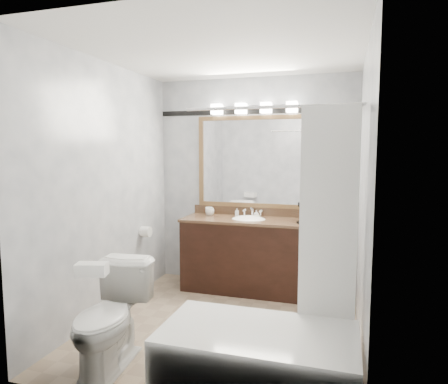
# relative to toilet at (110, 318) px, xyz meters

# --- Properties ---
(room) EXTENTS (2.42, 2.62, 2.52)m
(room) POSITION_rel_toilet_xyz_m (0.60, 0.92, 0.86)
(room) COLOR gray
(room) RESTS_ON ground
(vanity) EXTENTS (1.53, 0.58, 0.97)m
(vanity) POSITION_rel_toilet_xyz_m (0.60, 1.94, 0.05)
(vanity) COLOR black
(vanity) RESTS_ON ground
(mirror) EXTENTS (1.40, 0.04, 1.10)m
(mirror) POSITION_rel_toilet_xyz_m (0.60, 2.20, 1.11)
(mirror) COLOR olive
(mirror) RESTS_ON room
(vanity_light_bar) EXTENTS (1.02, 0.14, 0.12)m
(vanity_light_bar) POSITION_rel_toilet_xyz_m (0.60, 2.15, 1.74)
(vanity_light_bar) COLOR silver
(vanity_light_bar) RESTS_ON room
(accent_stripe) EXTENTS (2.40, 0.01, 0.06)m
(accent_stripe) POSITION_rel_toilet_xyz_m (0.60, 2.21, 1.71)
(accent_stripe) COLOR black
(accent_stripe) RESTS_ON room
(bathtub) EXTENTS (1.30, 0.75, 1.96)m
(bathtub) POSITION_rel_toilet_xyz_m (1.16, 0.02, -0.11)
(bathtub) COLOR white
(bathtub) RESTS_ON ground
(tp_roll) EXTENTS (0.11, 0.12, 0.12)m
(tp_roll) POSITION_rel_toilet_xyz_m (-0.54, 1.58, 0.31)
(tp_roll) COLOR white
(tp_roll) RESTS_ON room
(toilet) EXTENTS (0.50, 0.80, 0.78)m
(toilet) POSITION_rel_toilet_xyz_m (0.00, 0.00, 0.00)
(toilet) COLOR white
(toilet) RESTS_ON ground
(tissue_box) EXTENTS (0.23, 0.17, 0.09)m
(tissue_box) POSITION_rel_toilet_xyz_m (0.00, -0.20, 0.43)
(tissue_box) COLOR white
(tissue_box) RESTS_ON toilet
(coffee_maker) EXTENTS (0.17, 0.21, 0.32)m
(coffee_maker) POSITION_rel_toilet_xyz_m (1.26, 1.89, 0.63)
(coffee_maker) COLOR black
(coffee_maker) RESTS_ON vanity
(cup_left) EXTENTS (0.13, 0.13, 0.09)m
(cup_left) POSITION_rel_toilet_xyz_m (0.09, 2.04, 0.50)
(cup_left) COLOR white
(cup_left) RESTS_ON vanity
(cup_right) EXTENTS (0.11, 0.11, 0.09)m
(cup_right) POSITION_rel_toilet_xyz_m (0.05, 2.14, 0.50)
(cup_right) COLOR white
(cup_right) RESTS_ON vanity
(soap_bottle_a) EXTENTS (0.05, 0.05, 0.10)m
(soap_bottle_a) POSITION_rel_toilet_xyz_m (0.42, 2.08, 0.51)
(soap_bottle_a) COLOR white
(soap_bottle_a) RESTS_ON vanity
(soap_bottle_b) EXTENTS (0.08, 0.08, 0.08)m
(soap_bottle_b) POSITION_rel_toilet_xyz_m (0.66, 2.09, 0.50)
(soap_bottle_b) COLOR white
(soap_bottle_b) RESTS_ON vanity
(soap_bar) EXTENTS (0.09, 0.06, 0.03)m
(soap_bar) POSITION_rel_toilet_xyz_m (0.66, 2.05, 0.47)
(soap_bar) COLOR beige
(soap_bar) RESTS_ON vanity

